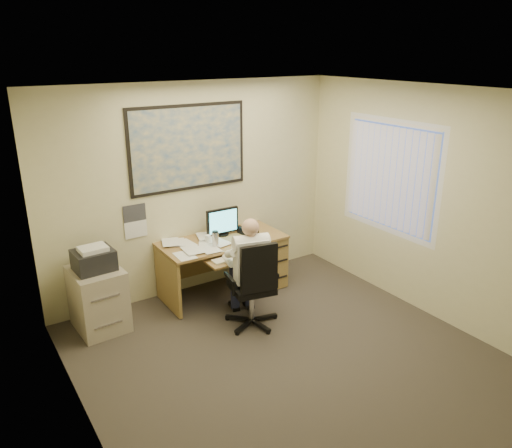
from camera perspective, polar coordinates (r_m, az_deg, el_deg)
room_shell at (r=4.63m, az=5.53°, el=-2.36°), size 4.00×4.50×2.70m
desk at (r=6.68m, az=-1.42°, el=-3.61°), size 1.60×0.97×1.11m
world_map at (r=6.27m, az=-7.71°, el=8.63°), size 1.56×0.03×1.06m
wall_calendar at (r=6.22m, az=-13.63°, el=0.31°), size 0.28×0.01×0.42m
window_blinds at (r=6.43m, az=15.05°, el=5.20°), size 0.06×1.40×1.30m
filing_cabinet at (r=5.98m, az=-17.64°, el=-7.57°), size 0.56×0.66×1.01m
office_chair at (r=5.81m, az=-0.16°, el=-8.76°), size 0.76×0.76×1.08m
person at (r=5.72m, az=-0.68°, el=-5.55°), size 0.69×0.85×1.29m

